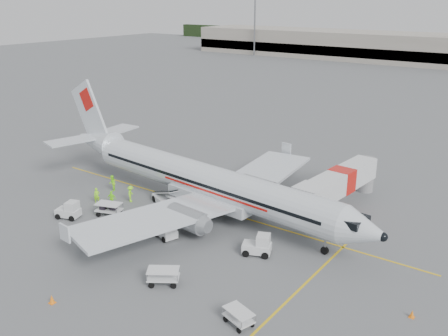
% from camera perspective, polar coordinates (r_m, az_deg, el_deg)
% --- Properties ---
extents(ground, '(360.00, 360.00, 0.00)m').
position_cam_1_polar(ground, '(50.59, -1.33, -4.67)').
color(ground, '#56595B').
extents(stripe_lead, '(44.00, 0.20, 0.01)m').
position_cam_1_polar(stripe_lead, '(50.59, -1.33, -4.67)').
color(stripe_lead, yellow).
rests_on(stripe_lead, ground).
extents(stripe_cross, '(0.20, 20.00, 0.01)m').
position_cam_1_polar(stripe_cross, '(38.02, 8.61, -13.56)').
color(stripe_cross, yellow).
rests_on(stripe_cross, ground).
extents(terminal_west, '(110.00, 22.00, 9.00)m').
position_cam_1_polar(terminal_west, '(180.91, 13.89, 13.52)').
color(terminal_west, gray).
rests_on(terminal_west, ground).
extents(mast_west, '(3.20, 1.20, 22.00)m').
position_cam_1_polar(mast_west, '(183.52, 3.53, 16.13)').
color(mast_west, slate).
rests_on(mast_west, ground).
extents(aircraft, '(42.28, 34.62, 10.88)m').
position_cam_1_polar(aircraft, '(48.13, -1.94, 0.99)').
color(aircraft, silver).
rests_on(aircraft, ground).
extents(jet_bridge, '(4.17, 15.48, 4.01)m').
position_cam_1_polar(jet_bridge, '(51.69, 13.21, -2.27)').
color(jet_bridge, silver).
rests_on(jet_bridge, ground).
extents(belt_loader, '(5.49, 3.80, 2.79)m').
position_cam_1_polar(belt_loader, '(51.25, -6.63, -2.79)').
color(belt_loader, silver).
rests_on(belt_loader, ground).
extents(tug_fore, '(2.69, 2.15, 1.82)m').
position_cam_1_polar(tug_fore, '(41.83, 3.77, -8.70)').
color(tug_fore, silver).
rests_on(tug_fore, ground).
extents(tug_mid, '(2.49, 1.92, 1.70)m').
position_cam_1_polar(tug_mid, '(44.76, -6.66, -6.92)').
color(tug_mid, silver).
rests_on(tug_mid, ground).
extents(tug_aft, '(2.53, 1.93, 1.73)m').
position_cam_1_polar(tug_aft, '(50.56, -17.41, -4.55)').
color(tug_aft, silver).
rests_on(tug_aft, ground).
extents(cart_loaded_a, '(2.70, 2.03, 1.25)m').
position_cam_1_polar(cart_loaded_a, '(50.57, -5.28, -3.99)').
color(cart_loaded_a, silver).
rests_on(cart_loaded_a, ground).
extents(cart_loaded_b, '(2.78, 2.16, 1.27)m').
position_cam_1_polar(cart_loaded_b, '(50.15, -13.02, -4.62)').
color(cart_loaded_b, silver).
rests_on(cart_loaded_b, ground).
extents(cart_empty_a, '(2.72, 2.46, 1.22)m').
position_cam_1_polar(cart_empty_a, '(38.21, -6.95, -12.22)').
color(cart_empty_a, silver).
rests_on(cart_empty_a, ground).
extents(cart_empty_b, '(2.35, 1.80, 1.08)m').
position_cam_1_polar(cart_empty_b, '(33.95, 1.68, -16.69)').
color(cart_empty_b, silver).
rests_on(cart_empty_b, ground).
extents(cone_nose, '(0.36, 0.36, 0.58)m').
position_cam_1_polar(cone_nose, '(36.89, 20.70, -15.31)').
color(cone_nose, orange).
rests_on(cone_nose, ground).
extents(cone_port, '(0.42, 0.42, 0.68)m').
position_cam_1_polar(cone_port, '(60.61, 5.88, -0.32)').
color(cone_port, orange).
rests_on(cone_port, ground).
extents(cone_stbd, '(0.42, 0.42, 0.68)m').
position_cam_1_polar(cone_stbd, '(37.97, -19.09, -13.96)').
color(cone_stbd, orange).
rests_on(cone_stbd, ground).
extents(crew_a, '(0.70, 0.70, 1.64)m').
position_cam_1_polar(crew_a, '(53.29, -14.34, -3.07)').
color(crew_a, '#83E617').
rests_on(crew_a, ground).
extents(crew_b, '(1.08, 1.08, 1.76)m').
position_cam_1_polar(crew_b, '(56.20, -12.65, -1.70)').
color(crew_b, '#83E617').
rests_on(crew_b, ground).
extents(crew_c, '(1.16, 1.30, 1.75)m').
position_cam_1_polar(crew_c, '(52.86, -10.61, -2.91)').
color(crew_c, '#83E617').
rests_on(crew_c, ground).
extents(crew_d, '(1.03, 0.69, 1.62)m').
position_cam_1_polar(crew_d, '(52.23, -12.70, -3.41)').
color(crew_d, '#83E617').
rests_on(crew_d, ground).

